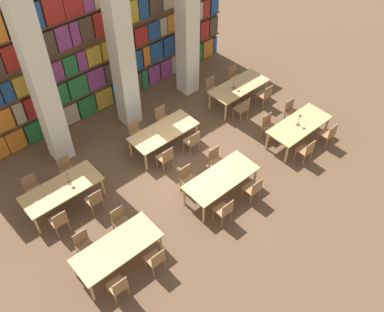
# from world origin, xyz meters

# --- Properties ---
(ground_plane) EXTENTS (40.00, 40.00, 0.00)m
(ground_plane) POSITION_xyz_m (0.00, 0.00, 0.00)
(ground_plane) COLOR brown
(bookshelf_bank) EXTENTS (10.57, 0.35, 5.50)m
(bookshelf_bank) POSITION_xyz_m (0.02, 4.39, 2.71)
(bookshelf_bank) COLOR brown
(bookshelf_bank) RESTS_ON ground_plane
(pillar_left) EXTENTS (0.61, 0.61, 6.00)m
(pillar_left) POSITION_xyz_m (-2.68, 3.17, 3.00)
(pillar_left) COLOR silver
(pillar_left) RESTS_ON ground_plane
(pillar_center) EXTENTS (0.61, 0.61, 6.00)m
(pillar_center) POSITION_xyz_m (0.00, 3.17, 3.00)
(pillar_center) COLOR silver
(pillar_center) RESTS_ON ground_plane
(pillar_right) EXTENTS (0.61, 0.61, 6.00)m
(pillar_right) POSITION_xyz_m (2.68, 3.17, 3.00)
(pillar_right) COLOR silver
(pillar_right) RESTS_ON ground_plane
(reading_table_0) EXTENTS (2.24, 0.97, 0.75)m
(reading_table_0) POSITION_xyz_m (-3.53, -1.34, 0.67)
(reading_table_0) COLOR tan
(reading_table_0) RESTS_ON ground_plane
(chair_0) EXTENTS (0.42, 0.40, 0.90)m
(chair_0) POSITION_xyz_m (-4.04, -2.11, 0.49)
(chair_0) COLOR olive
(chair_0) RESTS_ON ground_plane
(chair_1) EXTENTS (0.42, 0.40, 0.90)m
(chair_1) POSITION_xyz_m (-4.04, -0.57, 0.49)
(chair_1) COLOR olive
(chair_1) RESTS_ON ground_plane
(chair_2) EXTENTS (0.42, 0.40, 0.90)m
(chair_2) POSITION_xyz_m (-2.93, -2.11, 0.49)
(chair_2) COLOR olive
(chair_2) RESTS_ON ground_plane
(chair_3) EXTENTS (0.42, 0.40, 0.90)m
(chair_3) POSITION_xyz_m (-2.93, -0.57, 0.49)
(chair_3) COLOR olive
(chair_3) RESTS_ON ground_plane
(reading_table_1) EXTENTS (2.24, 0.97, 0.75)m
(reading_table_1) POSITION_xyz_m (0.02, -1.37, 0.67)
(reading_table_1) COLOR tan
(reading_table_1) RESTS_ON ground_plane
(chair_4) EXTENTS (0.42, 0.40, 0.90)m
(chair_4) POSITION_xyz_m (-0.59, -2.14, 0.49)
(chair_4) COLOR olive
(chair_4) RESTS_ON ground_plane
(chair_5) EXTENTS (0.42, 0.40, 0.90)m
(chair_5) POSITION_xyz_m (-0.59, -0.60, 0.49)
(chair_5) COLOR olive
(chair_5) RESTS_ON ground_plane
(chair_6) EXTENTS (0.42, 0.40, 0.90)m
(chair_6) POSITION_xyz_m (0.56, -2.14, 0.49)
(chair_6) COLOR olive
(chair_6) RESTS_ON ground_plane
(chair_7) EXTENTS (0.42, 0.40, 0.90)m
(chair_7) POSITION_xyz_m (0.56, -0.60, 0.49)
(chair_7) COLOR olive
(chair_7) RESTS_ON ground_plane
(reading_table_2) EXTENTS (2.24, 0.97, 0.75)m
(reading_table_2) POSITION_xyz_m (3.52, -1.38, 0.67)
(reading_table_2) COLOR tan
(reading_table_2) RESTS_ON ground_plane
(chair_8) EXTENTS (0.42, 0.40, 0.90)m
(chair_8) POSITION_xyz_m (2.95, -2.15, 0.49)
(chair_8) COLOR olive
(chair_8) RESTS_ON ground_plane
(chair_9) EXTENTS (0.42, 0.40, 0.90)m
(chair_9) POSITION_xyz_m (2.95, -0.61, 0.49)
(chair_9) COLOR olive
(chair_9) RESTS_ON ground_plane
(chair_10) EXTENTS (0.42, 0.40, 0.90)m
(chair_10) POSITION_xyz_m (4.11, -2.15, 0.49)
(chair_10) COLOR olive
(chair_10) RESTS_ON ground_plane
(chair_11) EXTENTS (0.42, 0.40, 0.90)m
(chair_11) POSITION_xyz_m (4.11, -0.61, 0.49)
(chair_11) COLOR olive
(chair_11) RESTS_ON ground_plane
(desk_lamp_0) EXTENTS (0.14, 0.14, 0.45)m
(desk_lamp_0) POSITION_xyz_m (3.44, -1.38, 1.04)
(desk_lamp_0) COLOR brown
(desk_lamp_0) RESTS_ON reading_table_2
(reading_table_3) EXTENTS (2.24, 0.97, 0.75)m
(reading_table_3) POSITION_xyz_m (-3.61, 1.28, 0.67)
(reading_table_3) COLOR tan
(reading_table_3) RESTS_ON ground_plane
(chair_12) EXTENTS (0.42, 0.40, 0.90)m
(chair_12) POSITION_xyz_m (-4.16, 0.51, 0.49)
(chair_12) COLOR olive
(chair_12) RESTS_ON ground_plane
(chair_13) EXTENTS (0.42, 0.40, 0.90)m
(chair_13) POSITION_xyz_m (-4.16, 2.05, 0.49)
(chair_13) COLOR olive
(chair_13) RESTS_ON ground_plane
(chair_14) EXTENTS (0.42, 0.40, 0.90)m
(chair_14) POSITION_xyz_m (-3.06, 0.51, 0.49)
(chair_14) COLOR olive
(chair_14) RESTS_ON ground_plane
(chair_15) EXTENTS (0.42, 0.40, 0.90)m
(chair_15) POSITION_xyz_m (-3.06, 2.05, 0.49)
(chair_15) COLOR olive
(chair_15) RESTS_ON ground_plane
(desk_lamp_1) EXTENTS (0.14, 0.14, 0.44)m
(desk_lamp_1) POSITION_xyz_m (-3.36, 1.28, 1.04)
(desk_lamp_1) COLOR brown
(desk_lamp_1) RESTS_ON reading_table_3
(reading_table_4) EXTENTS (2.24, 0.97, 0.75)m
(reading_table_4) POSITION_xyz_m (0.01, 1.26, 0.67)
(reading_table_4) COLOR tan
(reading_table_4) RESTS_ON ground_plane
(chair_16) EXTENTS (0.42, 0.40, 0.90)m
(chair_16) POSITION_xyz_m (-0.53, 0.49, 0.49)
(chair_16) COLOR olive
(chair_16) RESTS_ON ground_plane
(chair_17) EXTENTS (0.42, 0.40, 0.90)m
(chair_17) POSITION_xyz_m (-0.53, 2.02, 0.49)
(chair_17) COLOR olive
(chair_17) RESTS_ON ground_plane
(chair_18) EXTENTS (0.42, 0.40, 0.90)m
(chair_18) POSITION_xyz_m (0.56, 0.49, 0.49)
(chair_18) COLOR olive
(chair_18) RESTS_ON ground_plane
(chair_19) EXTENTS (0.42, 0.40, 0.90)m
(chair_19) POSITION_xyz_m (0.56, 2.02, 0.49)
(chair_19) COLOR olive
(chair_19) RESTS_ON ground_plane
(reading_table_5) EXTENTS (2.24, 0.97, 0.75)m
(reading_table_5) POSITION_xyz_m (3.53, 1.36, 0.67)
(reading_table_5) COLOR tan
(reading_table_5) RESTS_ON ground_plane
(chair_20) EXTENTS (0.42, 0.40, 0.90)m
(chair_20) POSITION_xyz_m (2.95, 0.59, 0.49)
(chair_20) COLOR olive
(chair_20) RESTS_ON ground_plane
(chair_21) EXTENTS (0.42, 0.40, 0.90)m
(chair_21) POSITION_xyz_m (2.95, 2.13, 0.49)
(chair_21) COLOR olive
(chair_21) RESTS_ON ground_plane
(chair_22) EXTENTS (0.42, 0.40, 0.90)m
(chair_22) POSITION_xyz_m (4.11, 0.59, 0.49)
(chair_22) COLOR olive
(chair_22) RESTS_ON ground_plane
(chair_23) EXTENTS (0.42, 0.40, 0.90)m
(chair_23) POSITION_xyz_m (4.11, 2.13, 0.49)
(chair_23) COLOR olive
(chair_23) RESTS_ON ground_plane
(desk_lamp_2) EXTENTS (0.14, 0.14, 0.45)m
(desk_lamp_2) POSITION_xyz_m (3.29, 1.38, 1.05)
(desk_lamp_2) COLOR brown
(desk_lamp_2) RESTS_ON reading_table_5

